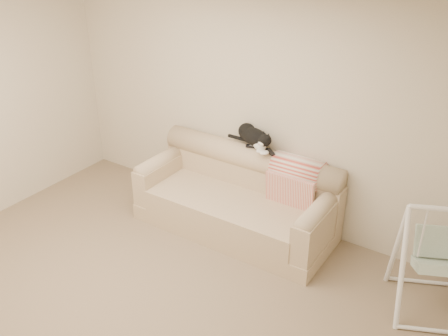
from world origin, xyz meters
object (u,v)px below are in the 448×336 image
at_px(remote_a, 254,147).
at_px(sofa, 238,199).
at_px(baby_swing, 435,259).
at_px(remote_b, 270,152).
at_px(tuxedo_cat, 254,137).

bearing_deg(remote_a, sofa, -100.34).
xyz_separation_m(remote_a, baby_swing, (2.07, -0.42, -0.38)).
xyz_separation_m(remote_a, remote_b, (0.21, -0.02, -0.00)).
relative_size(remote_a, remote_b, 1.17).
bearing_deg(tuxedo_cat, remote_a, -57.17).
bearing_deg(tuxedo_cat, sofa, -96.87).
bearing_deg(remote_b, sofa, -138.42).
height_order(remote_a, remote_b, remote_a).
relative_size(tuxedo_cat, baby_swing, 0.59).
distance_m(remote_a, tuxedo_cat, 0.11).
bearing_deg(baby_swing, sofa, 175.26).
xyz_separation_m(sofa, tuxedo_cat, (0.03, 0.26, 0.66)).
height_order(remote_a, baby_swing, baby_swing).
bearing_deg(remote_b, baby_swing, -12.27).
distance_m(sofa, baby_swing, 2.13).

